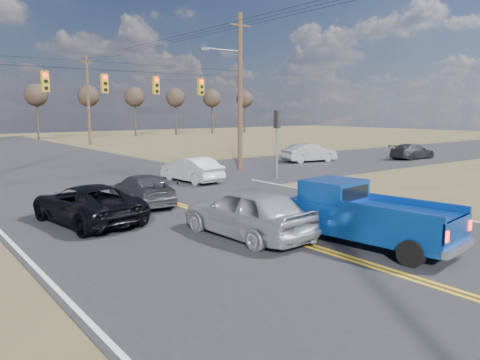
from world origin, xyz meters
TOP-DOWN VIEW (x-y plane):
  - ground at (0.00, 0.00)m, footprint 160.00×160.00m
  - road_main at (0.00, 10.00)m, footprint 14.00×120.00m
  - road_cross at (0.00, 18.00)m, footprint 120.00×12.00m
  - signal_gantry at (0.50, 17.79)m, footprint 19.60×4.83m
  - utility_poles at (0.00, 17.00)m, footprint 19.60×58.32m
  - treeline at (0.00, 26.96)m, footprint 87.00×117.80m
  - pickup_truck at (1.32, 1.92)m, footprint 2.52×5.10m
  - silver_suv at (-0.80, 4.75)m, footprint 2.17×4.79m
  - black_suv at (-4.13, 9.54)m, footprint 2.91×5.20m
  - white_car_queue at (3.75, 15.50)m, footprint 1.76×4.26m
  - dgrey_car_queue at (-1.18, 11.38)m, footprint 2.24×4.56m
  - cross_car_east_near at (16.06, 18.60)m, footprint 2.16×4.46m
  - cross_car_east_far at (24.27, 15.15)m, footprint 1.84×4.35m

SIDE VIEW (x-z plane):
  - ground at x=0.00m, z-range 0.00..0.00m
  - road_main at x=0.00m, z-range -0.01..0.01m
  - road_cross at x=0.00m, z-range -0.01..0.01m
  - cross_car_east_far at x=24.27m, z-range 0.00..1.25m
  - dgrey_car_queue at x=-1.18m, z-range 0.00..1.28m
  - white_car_queue at x=3.75m, z-range 0.00..1.37m
  - black_suv at x=-4.13m, z-range 0.00..1.37m
  - cross_car_east_near at x=16.06m, z-range 0.00..1.41m
  - silver_suv at x=-0.80m, z-range 0.00..1.60m
  - pickup_truck at x=1.32m, z-range -0.03..1.81m
  - signal_gantry at x=0.50m, z-range 0.06..10.06m
  - utility_poles at x=0.00m, z-range 0.23..10.23m
  - treeline at x=0.00m, z-range 2.00..9.40m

